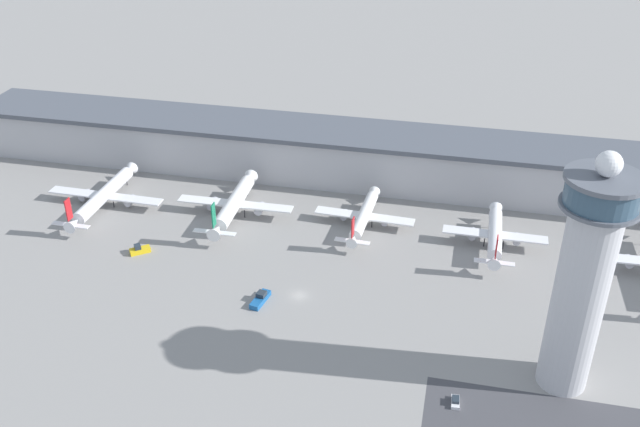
{
  "coord_description": "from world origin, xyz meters",
  "views": [
    {
      "loc": [
        38.65,
        -148.59,
        114.46
      ],
      "look_at": [
        -0.92,
        29.62,
        8.51
      ],
      "focal_mm": 40.0,
      "sensor_mm": 36.0,
      "label": 1
    }
  ],
  "objects_px": {
    "airplane_gate_delta": "(495,234)",
    "airplane_gate_bravo": "(234,203)",
    "car_yellow_taxi": "(455,402)",
    "airplane_gate_charlie": "(364,216)",
    "control_tower": "(584,277)",
    "airplane_gate_alpha": "(104,195)",
    "service_truck_fuel": "(140,250)",
    "service_truck_catering": "(260,299)"
  },
  "relations": [
    {
      "from": "airplane_gate_alpha",
      "to": "airplane_gate_bravo",
      "type": "height_order",
      "value": "airplane_gate_bravo"
    },
    {
      "from": "control_tower",
      "to": "car_yellow_taxi",
      "type": "height_order",
      "value": "control_tower"
    },
    {
      "from": "airplane_gate_delta",
      "to": "service_truck_catering",
      "type": "bearing_deg",
      "value": -146.04
    },
    {
      "from": "airplane_gate_bravo",
      "to": "service_truck_fuel",
      "type": "bearing_deg",
      "value": -128.02
    },
    {
      "from": "control_tower",
      "to": "service_truck_fuel",
      "type": "distance_m",
      "value": 123.04
    },
    {
      "from": "airplane_gate_charlie",
      "to": "service_truck_fuel",
      "type": "bearing_deg",
      "value": -154.72
    },
    {
      "from": "airplane_gate_alpha",
      "to": "car_yellow_taxi",
      "type": "xyz_separation_m",
      "value": [
        116.3,
        -64.09,
        -3.45
      ]
    },
    {
      "from": "control_tower",
      "to": "service_truck_fuel",
      "type": "bearing_deg",
      "value": 166.24
    },
    {
      "from": "airplane_gate_alpha",
      "to": "airplane_gate_charlie",
      "type": "bearing_deg",
      "value": 3.97
    },
    {
      "from": "airplane_gate_charlie",
      "to": "control_tower",
      "type": "bearing_deg",
      "value": -46.27
    },
    {
      "from": "service_truck_catering",
      "to": "service_truck_fuel",
      "type": "xyz_separation_m",
      "value": [
        -41.19,
        14.9,
        0.09
      ]
    },
    {
      "from": "airplane_gate_bravo",
      "to": "service_truck_catering",
      "type": "xyz_separation_m",
      "value": [
        20.76,
        -41.04,
        -3.84
      ]
    },
    {
      "from": "control_tower",
      "to": "airplane_gate_alpha",
      "type": "distance_m",
      "value": 150.59
    },
    {
      "from": "service_truck_catering",
      "to": "car_yellow_taxi",
      "type": "relative_size",
      "value": 2.03
    },
    {
      "from": "airplane_gate_charlie",
      "to": "car_yellow_taxi",
      "type": "bearing_deg",
      "value": -65.38
    },
    {
      "from": "airplane_gate_charlie",
      "to": "airplane_gate_delta",
      "type": "relative_size",
      "value": 1.02
    },
    {
      "from": "service_truck_fuel",
      "to": "car_yellow_taxi",
      "type": "height_order",
      "value": "service_truck_fuel"
    },
    {
      "from": "airplane_gate_delta",
      "to": "airplane_gate_bravo",
      "type": "bearing_deg",
      "value": 179.39
    },
    {
      "from": "airplane_gate_charlie",
      "to": "airplane_gate_delta",
      "type": "height_order",
      "value": "airplane_gate_delta"
    },
    {
      "from": "car_yellow_taxi",
      "to": "airplane_gate_charlie",
      "type": "bearing_deg",
      "value": 114.62
    },
    {
      "from": "service_truck_catering",
      "to": "airplane_gate_charlie",
      "type": "bearing_deg",
      "value": 65.28
    },
    {
      "from": "airplane_gate_alpha",
      "to": "airplane_gate_charlie",
      "type": "height_order",
      "value": "airplane_gate_alpha"
    },
    {
      "from": "control_tower",
      "to": "service_truck_catering",
      "type": "xyz_separation_m",
      "value": [
        -75.2,
        13.6,
        -28.0
      ]
    },
    {
      "from": "service_truck_fuel",
      "to": "car_yellow_taxi",
      "type": "distance_m",
      "value": 102.02
    },
    {
      "from": "airplane_gate_alpha",
      "to": "airplane_gate_bravo",
      "type": "relative_size",
      "value": 1.06
    },
    {
      "from": "airplane_gate_alpha",
      "to": "airplane_gate_bravo",
      "type": "xyz_separation_m",
      "value": [
        43.29,
        2.99,
        0.7
      ]
    },
    {
      "from": "car_yellow_taxi",
      "to": "control_tower",
      "type": "bearing_deg",
      "value": 28.45
    },
    {
      "from": "airplane_gate_delta",
      "to": "service_truck_fuel",
      "type": "height_order",
      "value": "airplane_gate_delta"
    },
    {
      "from": "airplane_gate_alpha",
      "to": "service_truck_catering",
      "type": "distance_m",
      "value": 74.56
    },
    {
      "from": "airplane_gate_charlie",
      "to": "airplane_gate_bravo",
      "type": "bearing_deg",
      "value": -176.02
    },
    {
      "from": "airplane_gate_bravo",
      "to": "service_truck_catering",
      "type": "relative_size",
      "value": 4.72
    },
    {
      "from": "service_truck_fuel",
      "to": "car_yellow_taxi",
      "type": "relative_size",
      "value": 1.48
    },
    {
      "from": "service_truck_catering",
      "to": "airplane_gate_alpha",
      "type": "bearing_deg",
      "value": 149.29
    },
    {
      "from": "control_tower",
      "to": "airplane_gate_charlie",
      "type": "xyz_separation_m",
      "value": [
        -55.0,
        57.49,
        -25.18
      ]
    },
    {
      "from": "airplane_gate_charlie",
      "to": "service_truck_catering",
      "type": "xyz_separation_m",
      "value": [
        -20.2,
        -43.89,
        -2.83
      ]
    },
    {
      "from": "control_tower",
      "to": "airplane_gate_bravo",
      "type": "height_order",
      "value": "control_tower"
    },
    {
      "from": "airplane_gate_delta",
      "to": "car_yellow_taxi",
      "type": "bearing_deg",
      "value": -96.4
    },
    {
      "from": "service_truck_catering",
      "to": "car_yellow_taxi",
      "type": "height_order",
      "value": "service_truck_catering"
    },
    {
      "from": "airplane_gate_bravo",
      "to": "service_truck_fuel",
      "type": "distance_m",
      "value": 33.39
    },
    {
      "from": "service_truck_catering",
      "to": "car_yellow_taxi",
      "type": "xyz_separation_m",
      "value": [
        52.25,
        -26.04,
        -0.31
      ]
    },
    {
      "from": "control_tower",
      "to": "airplane_gate_delta",
      "type": "relative_size",
      "value": 1.75
    },
    {
      "from": "control_tower",
      "to": "airplane_gate_delta",
      "type": "distance_m",
      "value": 61.05
    }
  ]
}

